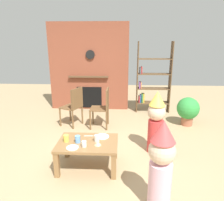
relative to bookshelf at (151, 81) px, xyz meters
The scene contains 17 objects.
ground_plane 2.78m from the bookshelf, 115.02° to the right, with size 12.00×12.00×0.00m, color tan.
brick_fireplace_feature 1.77m from the bookshelf, behind, with size 2.20×0.28×2.40m.
bookshelf is the anchor object (origin of this frame).
coffee_table 3.11m from the bookshelf, 115.15° to the right, with size 0.91×0.64×0.43m.
paper_cup_near_left 3.02m from the bookshelf, 112.86° to the right, with size 0.08×0.08×0.11m, color silver.
paper_cup_near_right 3.18m from the bookshelf, 117.29° to the right, with size 0.08×0.08×0.11m, color #669EE0.
paper_cup_center 3.25m from the bookshelf, 120.33° to the right, with size 0.08×0.08×0.11m, color #F2CC4C.
paper_cup_far_left 3.24m from the bookshelf, 114.37° to the right, with size 0.07×0.07×0.09m, color silver.
paper_plate_front 2.85m from the bookshelf, 112.91° to the right, with size 0.22×0.22×0.01m, color white.
paper_plate_rear 3.36m from the bookshelf, 116.56° to the right, with size 0.17×0.17×0.01m, color white.
birthday_cake_slice 3.12m from the bookshelf, 111.56° to the right, with size 0.10×0.10×0.06m, color #EAC68C.
table_fork 2.93m from the bookshelf, 117.08° to the right, with size 0.15×0.02×0.01m, color silver.
child_with_cone_hat 3.59m from the bookshelf, 95.52° to the right, with size 0.31×0.31×1.10m.
child_in_pink 2.28m from the bookshelf, 95.07° to the right, with size 0.31×0.31×1.11m.
dining_chair_left 2.23m from the bookshelf, 148.61° to the right, with size 0.53×0.53×0.90m.
dining_chair_middle 1.73m from the bookshelf, 135.26° to the right, with size 0.41×0.41×0.90m.
potted_plant_tall 1.31m from the bookshelf, 52.86° to the right, with size 0.51×0.51×0.66m.
Camera 1 is at (0.33, -3.23, 1.90)m, focal length 33.49 mm.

